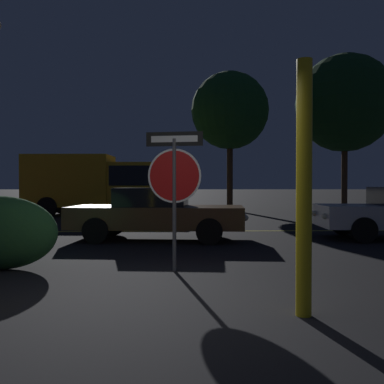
% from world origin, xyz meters
% --- Properties ---
extents(ground_plane, '(260.00, 260.00, 0.00)m').
position_xyz_m(ground_plane, '(0.00, 0.00, 0.00)').
color(ground_plane, black).
extents(road_center_stripe, '(35.78, 0.12, 0.01)m').
position_xyz_m(road_center_stripe, '(0.00, 7.67, 0.00)').
color(road_center_stripe, gold).
rests_on(road_center_stripe, ground_plane).
extents(stop_sign, '(0.88, 0.20, 2.16)m').
position_xyz_m(stop_sign, '(0.32, 1.94, 1.50)').
color(stop_sign, '#4C4C51').
rests_on(stop_sign, ground_plane).
extents(yellow_pole_right, '(0.16, 0.16, 2.61)m').
position_xyz_m(yellow_pole_right, '(1.66, -0.38, 1.31)').
color(yellow_pole_right, yellow).
rests_on(yellow_pole_right, ground_plane).
extents(passing_car_2, '(4.39, 2.10, 1.27)m').
position_xyz_m(passing_car_2, '(-0.15, 5.76, 0.65)').
color(passing_car_2, brown).
rests_on(passing_car_2, ground_plane).
extents(delivery_truck, '(5.99, 2.50, 2.65)m').
position_xyz_m(delivery_truck, '(-3.21, 14.32, 1.47)').
color(delivery_truck, gold).
rests_on(delivery_truck, ground_plane).
extents(tree_0, '(4.11, 4.11, 7.36)m').
position_xyz_m(tree_0, '(3.14, 18.01, 5.29)').
color(tree_0, '#422D1E').
rests_on(tree_0, ground_plane).
extents(tree_1, '(5.29, 5.29, 8.45)m').
position_xyz_m(tree_1, '(9.46, 18.35, 5.79)').
color(tree_1, '#422D1E').
rests_on(tree_1, ground_plane).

